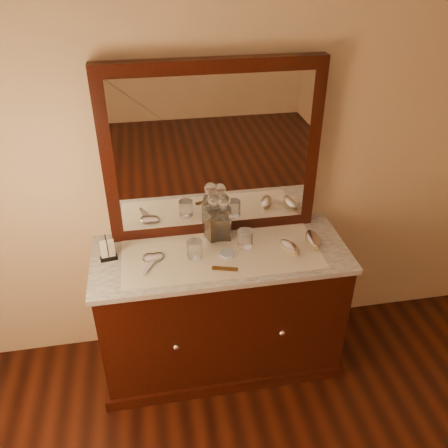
{
  "coord_description": "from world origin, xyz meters",
  "views": [
    {
      "loc": [
        -0.36,
        -0.13,
        2.38
      ],
      "look_at": [
        0.0,
        1.85,
        1.1
      ],
      "focal_mm": 37.21,
      "sensor_mm": 36.0,
      "label": 1
    }
  ],
  "objects_px": {
    "decanter_right": "(224,221)",
    "brush_near": "(290,247)",
    "pin_dish": "(227,254)",
    "napkin_rack": "(108,250)",
    "decanter_left": "(214,221)",
    "comb": "(225,269)",
    "mirror_frame": "(213,152)",
    "brush_far": "(313,240)",
    "dresser_cabinet": "(221,310)",
    "hand_mirror_outer": "(148,260)",
    "hand_mirror_inner": "(156,259)"
  },
  "relations": [
    {
      "from": "comb",
      "to": "decanter_left",
      "type": "height_order",
      "value": "decanter_left"
    },
    {
      "from": "decanter_left",
      "to": "napkin_rack",
      "type": "bearing_deg",
      "value": -171.43
    },
    {
      "from": "brush_far",
      "to": "comb",
      "type": "bearing_deg",
      "value": -164.29
    },
    {
      "from": "decanter_left",
      "to": "hand_mirror_outer",
      "type": "bearing_deg",
      "value": -157.93
    },
    {
      "from": "comb",
      "to": "decanter_right",
      "type": "xyz_separation_m",
      "value": [
        0.05,
        0.3,
        0.11
      ]
    },
    {
      "from": "brush_near",
      "to": "brush_far",
      "type": "xyz_separation_m",
      "value": [
        0.15,
        0.05,
        0.0
      ]
    },
    {
      "from": "brush_near",
      "to": "brush_far",
      "type": "relative_size",
      "value": 0.94
    },
    {
      "from": "dresser_cabinet",
      "to": "napkin_rack",
      "type": "xyz_separation_m",
      "value": [
        -0.62,
        0.05,
        0.5
      ]
    },
    {
      "from": "comb",
      "to": "decanter_left",
      "type": "bearing_deg",
      "value": 108.16
    },
    {
      "from": "dresser_cabinet",
      "to": "brush_near",
      "type": "bearing_deg",
      "value": -8.49
    },
    {
      "from": "decanter_right",
      "to": "decanter_left",
      "type": "bearing_deg",
      "value": 177.96
    },
    {
      "from": "mirror_frame",
      "to": "brush_near",
      "type": "xyz_separation_m",
      "value": [
        0.38,
        -0.3,
        -0.47
      ]
    },
    {
      "from": "dresser_cabinet",
      "to": "hand_mirror_inner",
      "type": "xyz_separation_m",
      "value": [
        -0.36,
        -0.01,
        0.45
      ]
    },
    {
      "from": "hand_mirror_outer",
      "to": "hand_mirror_inner",
      "type": "xyz_separation_m",
      "value": [
        0.04,
        0.01,
        -0.0
      ]
    },
    {
      "from": "brush_near",
      "to": "hand_mirror_outer",
      "type": "height_order",
      "value": "brush_near"
    },
    {
      "from": "pin_dish",
      "to": "dresser_cabinet",
      "type": "bearing_deg",
      "value": 129.62
    },
    {
      "from": "decanter_left",
      "to": "decanter_right",
      "type": "bearing_deg",
      "value": -2.04
    },
    {
      "from": "comb",
      "to": "brush_far",
      "type": "bearing_deg",
      "value": 32.4
    },
    {
      "from": "dresser_cabinet",
      "to": "decanter_right",
      "type": "xyz_separation_m",
      "value": [
        0.04,
        0.14,
        0.55
      ]
    },
    {
      "from": "dresser_cabinet",
      "to": "decanter_left",
      "type": "height_order",
      "value": "decanter_left"
    },
    {
      "from": "pin_dish",
      "to": "decanter_right",
      "type": "xyz_separation_m",
      "value": [
        0.01,
        0.18,
        0.1
      ]
    },
    {
      "from": "decanter_right",
      "to": "hand_mirror_inner",
      "type": "bearing_deg",
      "value": -159.57
    },
    {
      "from": "pin_dish",
      "to": "napkin_rack",
      "type": "height_order",
      "value": "napkin_rack"
    },
    {
      "from": "brush_far",
      "to": "pin_dish",
      "type": "bearing_deg",
      "value": -177.12
    },
    {
      "from": "decanter_right",
      "to": "brush_near",
      "type": "relative_size",
      "value": 1.7
    },
    {
      "from": "decanter_right",
      "to": "comb",
      "type": "bearing_deg",
      "value": -98.77
    },
    {
      "from": "decanter_left",
      "to": "decanter_right",
      "type": "height_order",
      "value": "decanter_left"
    },
    {
      "from": "mirror_frame",
      "to": "napkin_rack",
      "type": "height_order",
      "value": "mirror_frame"
    },
    {
      "from": "decanter_left",
      "to": "hand_mirror_outer",
      "type": "height_order",
      "value": "decanter_left"
    },
    {
      "from": "pin_dish",
      "to": "hand_mirror_outer",
      "type": "bearing_deg",
      "value": 177.48
    },
    {
      "from": "pin_dish",
      "to": "napkin_rack",
      "type": "distance_m",
      "value": 0.65
    },
    {
      "from": "mirror_frame",
      "to": "hand_mirror_outer",
      "type": "height_order",
      "value": "mirror_frame"
    },
    {
      "from": "decanter_right",
      "to": "hand_mirror_inner",
      "type": "height_order",
      "value": "decanter_right"
    },
    {
      "from": "hand_mirror_outer",
      "to": "hand_mirror_inner",
      "type": "relative_size",
      "value": 1.07
    },
    {
      "from": "dresser_cabinet",
      "to": "decanter_left",
      "type": "xyz_separation_m",
      "value": [
        -0.01,
        0.14,
        0.56
      ]
    },
    {
      "from": "napkin_rack",
      "to": "decanter_right",
      "type": "distance_m",
      "value": 0.67
    },
    {
      "from": "dresser_cabinet",
      "to": "napkin_rack",
      "type": "bearing_deg",
      "value": 175.32
    },
    {
      "from": "decanter_right",
      "to": "napkin_rack",
      "type": "bearing_deg",
      "value": -172.29
    },
    {
      "from": "mirror_frame",
      "to": "hand_mirror_inner",
      "type": "bearing_deg",
      "value": -144.91
    },
    {
      "from": "pin_dish",
      "to": "brush_far",
      "type": "xyz_separation_m",
      "value": [
        0.51,
        0.03,
        0.02
      ]
    },
    {
      "from": "hand_mirror_outer",
      "to": "brush_near",
      "type": "bearing_deg",
      "value": -2.97
    },
    {
      "from": "brush_far",
      "to": "decanter_left",
      "type": "bearing_deg",
      "value": 164.55
    },
    {
      "from": "napkin_rack",
      "to": "decanter_left",
      "type": "xyz_separation_m",
      "value": [
        0.6,
        0.09,
        0.06
      ]
    },
    {
      "from": "mirror_frame",
      "to": "pin_dish",
      "type": "bearing_deg",
      "value": -84.02
    },
    {
      "from": "mirror_frame",
      "to": "decanter_left",
      "type": "height_order",
      "value": "mirror_frame"
    },
    {
      "from": "mirror_frame",
      "to": "decanter_left",
      "type": "xyz_separation_m",
      "value": [
        -0.01,
        -0.1,
        -0.38
      ]
    },
    {
      "from": "pin_dish",
      "to": "hand_mirror_inner",
      "type": "distance_m",
      "value": 0.4
    },
    {
      "from": "decanter_right",
      "to": "brush_far",
      "type": "height_order",
      "value": "decanter_right"
    },
    {
      "from": "mirror_frame",
      "to": "napkin_rack",
      "type": "bearing_deg",
      "value": -162.53
    },
    {
      "from": "hand_mirror_outer",
      "to": "mirror_frame",
      "type": "bearing_deg",
      "value": 32.95
    }
  ]
}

